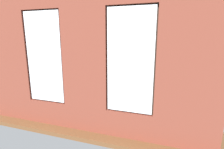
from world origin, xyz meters
TOP-DOWN VIEW (x-y plane):
  - ground_plane at (0.00, 0.00)m, footprint 6.21×5.52m
  - brick_wall_with_windows at (0.00, 2.38)m, footprint 5.61×0.30m
  - white_wall_right at (2.76, 0.20)m, footprint 0.10×4.52m
  - couch_by_window at (0.65, 1.73)m, footprint 1.93×0.87m
  - couch_left at (-2.11, 0.32)m, footprint 1.00×1.94m
  - coffee_table at (0.05, -0.22)m, footprint 1.30×0.83m
  - cup_ceramic at (0.05, -0.22)m, footprint 0.08×0.08m
  - candle_jar at (-0.05, -0.10)m, footprint 0.08×0.08m
  - table_plant_small at (0.21, -0.33)m, footprint 0.15×0.15m
  - remote_silver at (-0.31, -0.37)m, footprint 0.12×0.17m
  - remote_gray at (0.44, -0.10)m, footprint 0.18×0.08m
  - media_console at (2.46, 0.11)m, footprint 1.13×0.42m
  - tv_flatscreen at (2.46, 0.11)m, footprint 1.23×0.20m
  - papasan_chair at (0.81, -1.34)m, footprint 1.04×1.04m
  - potted_plant_between_couches at (-0.77, 1.68)m, footprint 0.61×0.61m
  - potted_plant_beside_window_right at (1.98, 1.83)m, footprint 0.79×0.77m
  - potted_plant_mid_room_small at (-0.55, -0.97)m, footprint 0.27×0.27m
  - potted_plant_foreground_right at (2.16, -1.71)m, footprint 0.63×0.63m
  - potted_plant_by_left_couch at (-1.71, -1.07)m, footprint 0.38×0.38m
  - potted_plant_corner_far_left at (-2.26, 1.83)m, footprint 0.63×0.63m

SIDE VIEW (x-z plane):
  - ground_plane at x=0.00m, z-range -0.10..0.00m
  - media_console at x=2.46m, z-range 0.00..0.47m
  - potted_plant_mid_room_small at x=-0.55m, z-range 0.07..0.54m
  - couch_by_window at x=0.65m, z-range -0.07..0.73m
  - couch_left at x=-2.11m, z-range -0.07..0.73m
  - coffee_table at x=0.05m, z-range 0.17..0.63m
  - potted_plant_by_left_couch at x=-1.71m, z-range 0.12..0.71m
  - papasan_chair at x=0.81m, z-range 0.10..0.77m
  - remote_silver at x=-0.31m, z-range 0.46..0.48m
  - remote_gray at x=0.44m, z-range 0.46..0.48m
  - potted_plant_beside_window_right at x=1.98m, z-range -0.08..1.08m
  - candle_jar at x=-0.05m, z-range 0.46..0.55m
  - cup_ceramic at x=0.05m, z-range 0.46..0.56m
  - table_plant_small at x=0.21m, z-range 0.47..0.70m
  - potted_plant_between_couches at x=-0.77m, z-range 0.13..1.10m
  - potted_plant_foreground_right at x=2.16m, z-range 0.14..1.18m
  - potted_plant_corner_far_left at x=-2.26m, z-range 0.14..1.25m
  - tv_flatscreen at x=2.46m, z-range 0.47..1.26m
  - brick_wall_with_windows at x=0.00m, z-range -0.01..3.52m
  - white_wall_right at x=2.76m, z-range 0.00..3.53m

